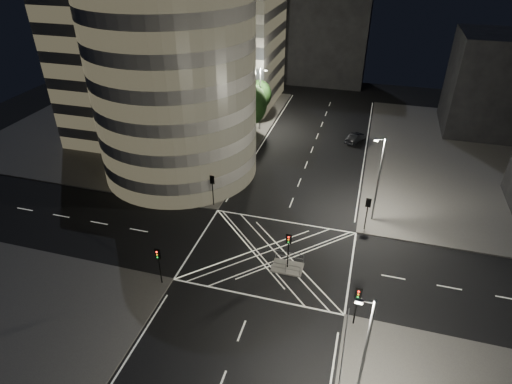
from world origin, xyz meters
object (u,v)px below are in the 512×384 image
(traffic_signal_island, at_px, (288,245))
(central_island, at_px, (287,267))
(street_lamp_left_far, at_px, (260,97))
(sedan, at_px, (355,138))
(traffic_signal_fr, at_px, (368,208))
(street_lamp_right_near, at_px, (364,353))
(street_lamp_right_far, at_px, (378,178))
(traffic_signal_fl, at_px, (212,185))
(street_lamp_left_near, at_px, (222,145))
(traffic_signal_nr, at_px, (357,299))
(traffic_signal_nl, at_px, (159,260))

(traffic_signal_island, bearing_deg, central_island, 0.00)
(street_lamp_left_far, distance_m, sedan, 16.09)
(central_island, distance_m, sedan, 31.29)
(traffic_signal_fr, relative_size, street_lamp_right_near, 0.40)
(street_lamp_right_far, distance_m, street_lamp_right_near, 23.00)
(traffic_signal_fl, bearing_deg, traffic_signal_island, -37.54)
(traffic_signal_island, distance_m, street_lamp_left_far, 33.61)
(street_lamp_left_near, bearing_deg, central_island, -49.73)
(traffic_signal_nr, xyz_separation_m, street_lamp_right_far, (0.64, 15.80, 2.63))
(traffic_signal_fl, bearing_deg, traffic_signal_nl, -90.00)
(traffic_signal_island, bearing_deg, street_lamp_right_near, -59.25)
(traffic_signal_nl, height_order, traffic_signal_nr, same)
(central_island, bearing_deg, traffic_signal_island, 0.00)
(street_lamp_right_far, bearing_deg, street_lamp_left_near, 170.97)
(street_lamp_left_far, bearing_deg, central_island, -70.05)
(traffic_signal_nl, height_order, street_lamp_left_near, street_lamp_left_near)
(traffic_signal_fl, xyz_separation_m, sedan, (14.70, 22.74, -2.22))
(traffic_signal_nl, bearing_deg, traffic_signal_fr, 37.69)
(traffic_signal_fl, height_order, traffic_signal_nl, same)
(traffic_signal_fl, bearing_deg, sedan, 57.12)
(traffic_signal_nl, xyz_separation_m, street_lamp_left_far, (-0.64, 36.80, 2.63))
(street_lamp_right_far, bearing_deg, central_island, -125.30)
(traffic_signal_nl, distance_m, street_lamp_left_far, 36.90)
(street_lamp_left_far, bearing_deg, traffic_signal_nr, -63.64)
(traffic_signal_island, bearing_deg, traffic_signal_nl, -153.86)
(traffic_signal_fl, xyz_separation_m, street_lamp_right_far, (18.24, 2.20, 2.63))
(traffic_signal_nr, distance_m, street_lamp_right_near, 7.69)
(traffic_signal_fl, height_order, street_lamp_left_near, street_lamp_left_near)
(street_lamp_right_near, bearing_deg, traffic_signal_nl, 158.45)
(traffic_signal_fl, bearing_deg, central_island, -37.54)
(street_lamp_left_far, xyz_separation_m, sedan, (15.34, -0.46, -4.85))
(traffic_signal_nr, bearing_deg, street_lamp_left_near, 134.13)
(traffic_signal_island, xyz_separation_m, street_lamp_right_far, (7.44, 10.50, 2.63))
(street_lamp_left_near, bearing_deg, street_lamp_right_far, -9.03)
(traffic_signal_fl, relative_size, sedan, 0.95)
(traffic_signal_nr, height_order, traffic_signal_island, same)
(central_island, height_order, street_lamp_left_near, street_lamp_left_near)
(traffic_signal_fr, height_order, street_lamp_left_far, street_lamp_left_far)
(street_lamp_left_near, height_order, sedan, street_lamp_left_near)
(street_lamp_left_near, height_order, street_lamp_right_far, same)
(traffic_signal_nr, height_order, sedan, traffic_signal_nr)
(central_island, distance_m, traffic_signal_fl, 13.91)
(traffic_signal_nl, relative_size, traffic_signal_nr, 1.00)
(traffic_signal_fr, height_order, sedan, traffic_signal_fr)
(sedan, bearing_deg, traffic_signal_fr, 120.93)
(traffic_signal_fl, relative_size, street_lamp_left_far, 0.40)
(traffic_signal_fl, height_order, street_lamp_right_far, street_lamp_right_far)
(traffic_signal_nl, distance_m, traffic_signal_fr, 22.24)
(street_lamp_right_near, bearing_deg, street_lamp_right_far, 90.00)
(traffic_signal_nr, height_order, street_lamp_left_far, street_lamp_left_far)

